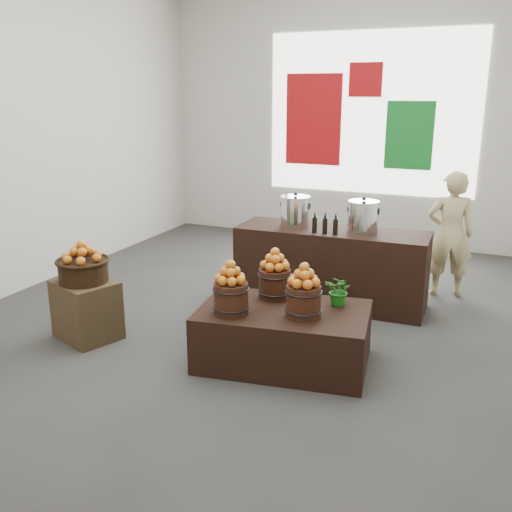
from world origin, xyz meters
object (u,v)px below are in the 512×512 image
at_px(counter, 331,267).
at_px(stock_pot_left, 295,212).
at_px(wicker_basket, 83,271).
at_px(crate, 87,310).
at_px(display_table, 283,336).
at_px(shopper, 450,234).
at_px(stock_pot_center, 363,218).

xyz_separation_m(counter, stock_pot_left, (-0.43, -0.01, 0.59)).
relative_size(wicker_basket, counter, 0.22).
distance_m(crate, wicker_basket, 0.39).
distance_m(display_table, counter, 1.62).
relative_size(stock_pot_left, shopper, 0.22).
distance_m(crate, display_table, 1.97).
xyz_separation_m(stock_pot_left, stock_pot_center, (0.77, 0.02, 0.00)).
bearing_deg(counter, shopper, 32.67).
xyz_separation_m(crate, counter, (1.91, 1.86, 0.14)).
relative_size(display_table, stock_pot_left, 4.50).
height_order(display_table, counter, counter).
relative_size(wicker_basket, stock_pot_left, 1.42).
xyz_separation_m(counter, shopper, (1.18, 0.81, 0.31)).
xyz_separation_m(display_table, counter, (-0.04, 1.61, 0.18)).
distance_m(display_table, stock_pot_left, 1.84).
bearing_deg(counter, stock_pot_center, -0.00).
height_order(wicker_basket, shopper, shopper).
distance_m(wicker_basket, stock_pot_center, 2.95).
xyz_separation_m(wicker_basket, stock_pot_center, (2.25, 1.87, 0.34)).
bearing_deg(stock_pot_center, stock_pot_left, -178.27).
distance_m(stock_pot_left, stock_pot_center, 0.77).
bearing_deg(wicker_basket, counter, 44.26).
relative_size(wicker_basket, shopper, 0.31).
bearing_deg(shopper, wicker_basket, 25.90).
distance_m(counter, shopper, 1.46).
height_order(stock_pot_center, shopper, shopper).
relative_size(wicker_basket, stock_pot_center, 1.42).
bearing_deg(stock_pot_left, crate, -128.67).
bearing_deg(stock_pot_left, counter, 1.73).
bearing_deg(crate, shopper, 40.82).
bearing_deg(wicker_basket, stock_pot_left, 51.33).
bearing_deg(counter, crate, -137.47).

